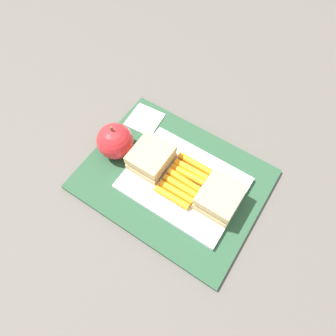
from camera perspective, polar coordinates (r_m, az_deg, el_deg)
name	(u,v)px	position (r m, az deg, el deg)	size (l,w,h in m)	color
ground_plane	(173,180)	(0.64, 0.94, -2.34)	(2.40, 2.40, 0.00)	#56514C
lunchbag_mat	(173,179)	(0.63, 0.95, -2.14)	(0.36, 0.28, 0.01)	#284C33
food_tray	(184,183)	(0.62, 2.92, -2.83)	(0.23, 0.17, 0.01)	white
sandwich_half_left	(220,197)	(0.58, 9.61, -5.43)	(0.07, 0.08, 0.04)	tan
sandwich_half_right	(151,158)	(0.61, -3.17, 1.92)	(0.07, 0.08, 0.04)	tan
carrot_sticks_bundle	(184,180)	(0.60, 2.99, -2.31)	(0.08, 0.10, 0.02)	orange
apple	(115,141)	(0.64, -9.85, 4.94)	(0.08, 0.08, 0.09)	red
paper_napkin	(145,119)	(0.71, -4.37, 9.01)	(0.07, 0.07, 0.00)	white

